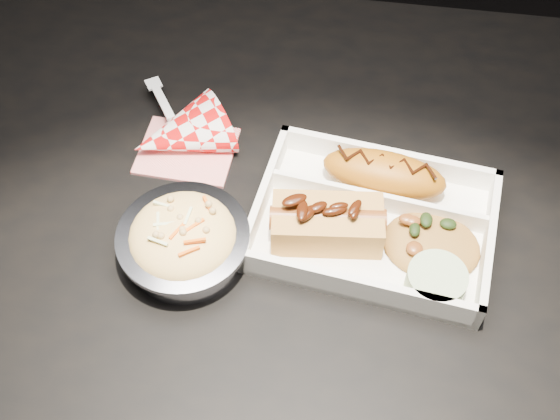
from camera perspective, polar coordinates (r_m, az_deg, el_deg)
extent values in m
cube|color=black|center=(0.78, 4.27, -2.31)|extent=(1.20, 0.80, 0.03)
cylinder|color=black|center=(1.40, -18.17, 3.92)|extent=(0.05, 0.05, 0.72)
cube|color=white|center=(0.77, 7.45, -1.49)|extent=(0.27, 0.21, 0.01)
cube|color=white|center=(0.81, 8.74, 3.98)|extent=(0.25, 0.04, 0.04)
cube|color=white|center=(0.71, 6.22, -6.36)|extent=(0.25, 0.04, 0.04)
cube|color=white|center=(0.77, -1.29, 1.14)|extent=(0.03, 0.18, 0.04)
cube|color=white|center=(0.76, 16.50, -2.83)|extent=(0.03, 0.18, 0.04)
cube|color=white|center=(0.77, 7.91, 0.54)|extent=(0.23, 0.04, 0.03)
ellipsoid|color=#A45D10|center=(0.78, 8.46, 2.95)|extent=(0.14, 0.07, 0.04)
cube|color=#BD8640|center=(0.72, 3.85, -2.28)|extent=(0.12, 0.04, 0.04)
cube|color=#BD8640|center=(0.74, 3.84, -0.10)|extent=(0.12, 0.04, 0.04)
cylinder|color=brown|center=(0.73, 3.88, -0.77)|extent=(0.12, 0.04, 0.03)
ellipsoid|color=#AC7431|center=(0.75, 12.34, -2.33)|extent=(0.11, 0.10, 0.03)
cylinder|color=#A5BC8E|center=(0.72, 12.54, -5.75)|extent=(0.06, 0.06, 0.03)
cylinder|color=silver|center=(0.74, -7.74, -2.89)|extent=(0.12, 0.12, 0.04)
cylinder|color=silver|center=(0.72, -7.90, -2.11)|extent=(0.14, 0.14, 0.01)
ellipsoid|color=beige|center=(0.72, -7.90, -2.11)|extent=(0.11, 0.11, 0.04)
cube|color=red|center=(0.84, -7.57, 4.78)|extent=(0.11, 0.09, 0.00)
cone|color=red|center=(0.83, -8.20, 6.07)|extent=(0.15, 0.14, 0.10)
cube|color=white|center=(0.87, -9.49, 8.64)|extent=(0.04, 0.06, 0.00)
cube|color=white|center=(0.89, -10.24, 10.07)|extent=(0.02, 0.02, 0.00)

